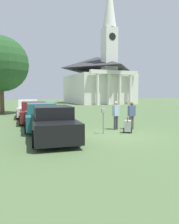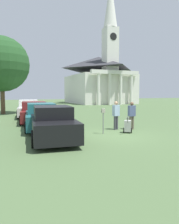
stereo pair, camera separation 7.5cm
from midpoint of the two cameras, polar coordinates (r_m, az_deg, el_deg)
ground_plane at (r=11.48m, az=5.89°, el=-6.03°), size 120.00×120.00×0.00m
parked_car_black at (r=10.54m, az=-9.52°, el=-3.02°), size 2.39×5.24×1.58m
parked_car_teal at (r=13.70m, az=-12.38°, el=-1.28°), size 2.30×5.11×1.56m
parked_car_maroon at (r=16.92m, az=-14.18°, el=-0.17°), size 2.39×4.98×1.54m
parked_car_white at (r=20.54m, az=-15.53°, el=0.77°), size 2.31×5.21×1.55m
parking_meter at (r=11.63m, az=3.78°, el=-1.13°), size 0.18×0.09×1.36m
person_worker at (r=13.07m, az=7.10°, el=-0.40°), size 0.47×0.34×1.70m
person_supervisor at (r=13.28m, az=11.13°, el=-0.48°), size 0.42×0.23×1.66m
equipment_cart at (r=12.18m, az=10.11°, el=-3.59°), size 0.71×0.93×1.00m
church at (r=45.93m, az=2.64°, el=9.03°), size 11.29×14.69×22.87m
shade_tree at (r=24.29m, az=-21.93°, el=11.52°), size 5.58×5.58×7.87m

